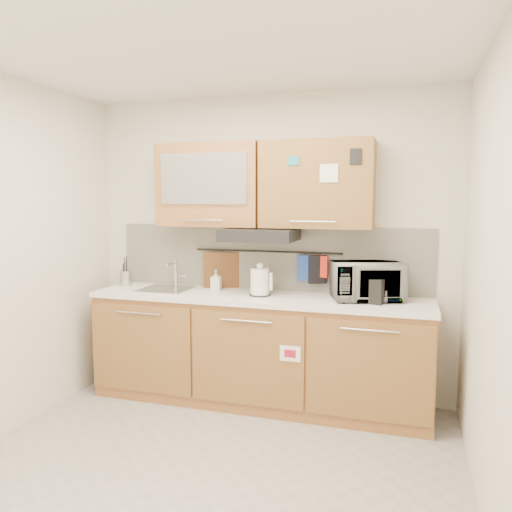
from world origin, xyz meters
The scene contains 20 objects.
floor centered at (0.00, 0.00, 0.00)m, with size 3.20×3.20×0.00m, color #9E9993.
ceiling centered at (0.00, 0.00, 2.60)m, with size 3.20×3.20×0.00m, color white.
wall_back centered at (0.00, 1.50, 1.30)m, with size 3.20×3.20×0.00m, color silver.
wall_right centered at (1.60, 0.00, 1.30)m, with size 3.00×3.00×0.00m, color silver.
base_cabinet centered at (0.00, 1.19, 0.41)m, with size 2.80×0.64×0.88m.
countertop centered at (0.00, 1.19, 0.90)m, with size 2.82×0.62×0.04m, color white.
backsplash centered at (0.00, 1.49, 1.20)m, with size 2.80×0.02×0.56m, color silver.
upper_cabinets centered at (0.00, 1.32, 1.83)m, with size 1.82×0.37×0.70m.
range_hood centered at (0.00, 1.25, 1.42)m, with size 0.60×0.46×0.10m, color black.
sink centered at (-0.85, 1.21, 0.92)m, with size 0.42×0.40×0.26m.
utensil_rail centered at (0.00, 1.45, 1.26)m, with size 0.02×0.02×1.30m, color black.
utensil_crock centered at (-1.30, 1.29, 0.99)m, with size 0.14×0.14×0.28m.
kettle centered at (0.02, 1.19, 1.03)m, with size 0.20×0.17×0.27m.
toaster centered at (0.90, 1.18, 1.02)m, with size 0.28×0.22×0.19m.
microwave centered at (0.87, 1.28, 1.07)m, with size 0.54×0.36×0.30m, color #999999.
soap_bottle centered at (-0.42, 1.30, 1.01)m, with size 0.08×0.08×0.18m, color #999999.
cutting_board centered at (-0.42, 1.44, 1.04)m, with size 0.32×0.02×0.39m, color brown.
oven_mitt centered at (0.35, 1.44, 1.13)m, with size 0.13×0.03×0.22m, color #21429B.
dark_pouch centered at (0.45, 1.44, 1.12)m, with size 0.15×0.04×0.24m, color black.
pot_holder centered at (0.47, 1.44, 1.15)m, with size 0.15×0.02×0.18m, color red.
Camera 1 is at (1.17, -2.70, 1.72)m, focal length 35.00 mm.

